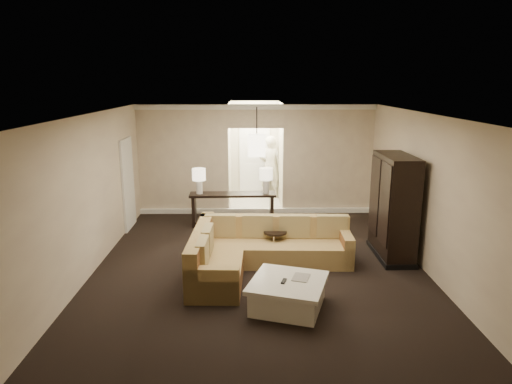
{
  "coord_description": "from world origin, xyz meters",
  "views": [
    {
      "loc": [
        -0.2,
        -7.51,
        3.35
      ],
      "look_at": [
        -0.04,
        1.2,
        1.23
      ],
      "focal_mm": 32.0,
      "sensor_mm": 36.0,
      "label": 1
    }
  ],
  "objects_px": {
    "person": "(270,164)",
    "coffee_table": "(288,294)",
    "console_table": "(233,206)",
    "drink_table": "(275,239)",
    "sectional_sofa": "(256,251)",
    "armoire": "(393,209)"
  },
  "relations": [
    {
      "from": "coffee_table",
      "to": "console_table",
      "type": "height_order",
      "value": "console_table"
    },
    {
      "from": "coffee_table",
      "to": "drink_table",
      "type": "height_order",
      "value": "drink_table"
    },
    {
      "from": "sectional_sofa",
      "to": "console_table",
      "type": "height_order",
      "value": "sectional_sofa"
    },
    {
      "from": "console_table",
      "to": "drink_table",
      "type": "height_order",
      "value": "console_table"
    },
    {
      "from": "coffee_table",
      "to": "drink_table",
      "type": "xyz_separation_m",
      "value": [
        -0.08,
        1.98,
        0.17
      ]
    },
    {
      "from": "person",
      "to": "armoire",
      "type": "bearing_deg",
      "value": 118.08
    },
    {
      "from": "console_table",
      "to": "drink_table",
      "type": "bearing_deg",
      "value": -68.55
    },
    {
      "from": "coffee_table",
      "to": "person",
      "type": "xyz_separation_m",
      "value": [
        0.05,
        6.78,
        0.79
      ]
    },
    {
      "from": "person",
      "to": "coffee_table",
      "type": "bearing_deg",
      "value": 93.24
    },
    {
      "from": "console_table",
      "to": "drink_table",
      "type": "xyz_separation_m",
      "value": [
        0.88,
        -2.13,
        -0.07
      ]
    },
    {
      "from": "sectional_sofa",
      "to": "person",
      "type": "bearing_deg",
      "value": 86.8
    },
    {
      "from": "armoire",
      "to": "drink_table",
      "type": "bearing_deg",
      "value": -177.99
    },
    {
      "from": "sectional_sofa",
      "to": "armoire",
      "type": "distance_m",
      "value": 2.78
    },
    {
      "from": "coffee_table",
      "to": "person",
      "type": "bearing_deg",
      "value": 89.54
    },
    {
      "from": "armoire",
      "to": "drink_table",
      "type": "height_order",
      "value": "armoire"
    },
    {
      "from": "sectional_sofa",
      "to": "coffee_table",
      "type": "height_order",
      "value": "sectional_sofa"
    },
    {
      "from": "armoire",
      "to": "person",
      "type": "bearing_deg",
      "value": 114.38
    },
    {
      "from": "armoire",
      "to": "sectional_sofa",
      "type": "bearing_deg",
      "value": -167.78
    },
    {
      "from": "drink_table",
      "to": "person",
      "type": "distance_m",
      "value": 4.84
    },
    {
      "from": "coffee_table",
      "to": "armoire",
      "type": "relative_size",
      "value": 0.68
    },
    {
      "from": "sectional_sofa",
      "to": "console_table",
      "type": "xyz_separation_m",
      "value": [
        -0.51,
        2.62,
        0.12
      ]
    },
    {
      "from": "coffee_table",
      "to": "sectional_sofa",
      "type": "bearing_deg",
      "value": 106.88
    }
  ]
}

